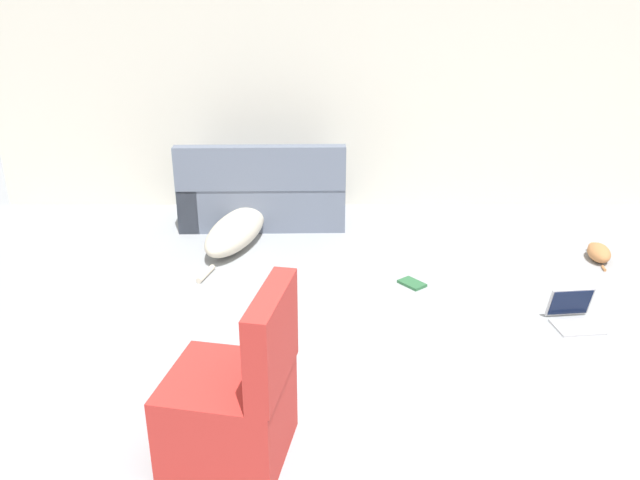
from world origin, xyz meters
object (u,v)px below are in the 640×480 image
Objects in this scene: couch at (263,195)px; book_green at (411,283)px; dog at (238,228)px; cat at (598,252)px; side_chair at (235,403)px; laptop_open at (572,312)px.

couch is 2.04m from book_green.
dog is 3.27× the size of cat.
book_green is 0.26× the size of side_chair.
dog is at bearing 70.79° from couch.
dog is 6.43× the size of book_green.
cat is 1.31m from laptop_open.
book_green is (1.53, -0.92, -0.13)m from dog.
cat is at bearing -82.92° from dog.
book_green is at bearing 160.35° from side_chair.
dog is 2.95m from side_chair.
book_green is (-1.74, -0.52, -0.06)m from cat.
cat is 1.96× the size of book_green.
cat is 0.52× the size of side_chair.
laptop_open is (-0.66, -1.14, 0.01)m from cat.
book_green is at bearing 130.16° from couch.
side_chair reaches higher than cat.
book_green is 2.35m from side_chair.
couch is 4.69× the size of laptop_open.
couch is 1.03× the size of dog.
cat is (3.08, -1.00, -0.22)m from couch.
laptop_open is at bearing 132.38° from side_chair.
couch is at bearing 131.44° from book_green.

